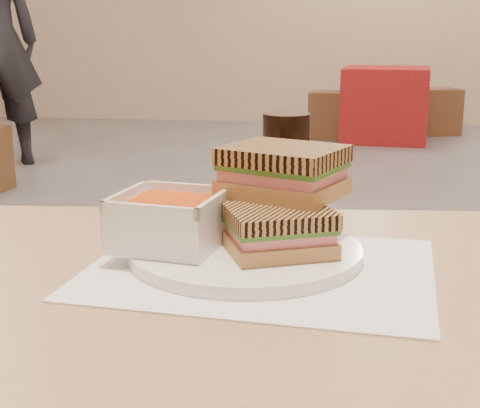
# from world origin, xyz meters

# --- Properties ---
(main_table) EXTENTS (1.26, 0.80, 0.75)m
(main_table) POSITION_xyz_m (0.12, -2.09, 0.64)
(main_table) COLOR tan
(main_table) RESTS_ON ground
(tray_liner) EXTENTS (0.41, 0.33, 0.00)m
(tray_liner) POSITION_xyz_m (0.04, -2.02, 0.75)
(tray_liner) COLOR white
(tray_liner) RESTS_ON main_table
(plate) EXTENTS (0.27, 0.27, 0.01)m
(plate) POSITION_xyz_m (0.01, -1.99, 0.76)
(plate) COLOR white
(plate) RESTS_ON tray_liner
(soup_bowl) EXTENTS (0.13, 0.13, 0.06)m
(soup_bowl) POSITION_xyz_m (-0.07, -2.00, 0.79)
(soup_bowl) COLOR white
(soup_bowl) RESTS_ON plate
(panini_lower) EXTENTS (0.14, 0.13, 0.05)m
(panini_lower) POSITION_xyz_m (0.05, -2.01, 0.79)
(panini_lower) COLOR #AD8147
(panini_lower) RESTS_ON plate
(panini_upper) EXTENTS (0.16, 0.15, 0.06)m
(panini_upper) POSITION_xyz_m (0.05, -1.94, 0.85)
(panini_upper) COLOR #AD8147
(panini_upper) RESTS_ON panini_lower
(cola_glass) EXTENTS (0.07, 0.07, 0.15)m
(cola_glass) POSITION_xyz_m (0.05, -1.77, 0.82)
(cola_glass) COLOR black
(cola_glass) RESTS_ON main_table
(bg_table_2) EXTENTS (0.85, 0.85, 0.68)m
(bg_table_2) POSITION_xyz_m (0.60, 3.80, 0.34)
(bg_table_2) COLOR maroon
(bg_table_2) RESTS_ON ground
(bg_chair_2l) EXTENTS (0.43, 0.43, 0.44)m
(bg_chair_2l) POSITION_xyz_m (0.10, 3.89, 0.22)
(bg_chair_2l) COLOR brown
(bg_chair_2l) RESTS_ON ground
(bg_chair_2r) EXTENTS (0.50, 0.50, 0.45)m
(bg_chair_2r) POSITION_xyz_m (1.13, 4.29, 0.22)
(bg_chair_2r) COLOR brown
(bg_chair_2r) RESTS_ON ground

